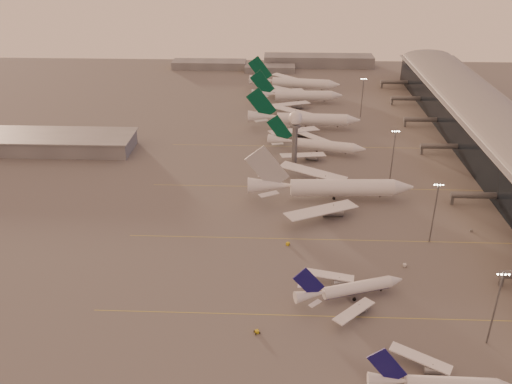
{
  "coord_description": "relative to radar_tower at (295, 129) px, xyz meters",
  "views": [
    {
      "loc": [
        -3.88,
        -122.7,
        109.54
      ],
      "look_at": [
        -11.74,
        73.75,
        10.4
      ],
      "focal_mm": 38.0,
      "sensor_mm": 36.0,
      "label": 1
    }
  ],
  "objects": [
    {
      "name": "gsv_truck_d",
      "position": [
        -17.2,
        -1.42,
        -19.68
      ],
      "size": [
        3.92,
        6.54,
        2.49
      ],
      "color": "silver",
      "rests_on": "ground"
    },
    {
      "name": "distant_horizon",
      "position": [
        -2.38,
        205.14,
        -17.06
      ],
      "size": [
        165.0,
        37.5,
        9.0
      ],
      "color": "slate",
      "rests_on": "ground"
    },
    {
      "name": "mast_c",
      "position": [
        45.0,
        -10.0,
        -7.21
      ],
      "size": [
        3.6,
        0.56,
        25.0
      ],
      "color": "#5A5C61",
      "rests_on": "ground"
    },
    {
      "name": "greentail_d",
      "position": [
        3.42,
        136.29,
        -16.73
      ],
      "size": [
        65.56,
        52.61,
        23.89
      ],
      "color": "white",
      "rests_on": "ground"
    },
    {
      "name": "narrowbody_mid",
      "position": [
        15.52,
        -100.8,
        -17.91
      ],
      "size": [
        37.07,
        29.09,
        15.01
      ],
      "color": "white",
      "rests_on": "ground"
    },
    {
      "name": "greentail_a",
      "position": [
        12.06,
        21.31,
        -17.59
      ],
      "size": [
        51.53,
        41.16,
        19.0
      ],
      "color": "white",
      "rests_on": "ground"
    },
    {
      "name": "gsv_truck_c",
      "position": [
        -3.57,
        -69.24,
        -19.72
      ],
      "size": [
        5.07,
        6.13,
        2.4
      ],
      "color": "gold",
      "rests_on": "ground"
    },
    {
      "name": "gsv_truck_b",
      "position": [
        37.63,
        -82.16,
        -19.75
      ],
      "size": [
        6.0,
        2.57,
        2.36
      ],
      "color": "silver",
      "rests_on": "ground"
    },
    {
      "name": "gsv_tug_hangar",
      "position": [
        28.4,
        29.93,
        -20.42
      ],
      "size": [
        4.17,
        3.67,
        1.02
      ],
      "color": "gold",
      "rests_on": "ground"
    },
    {
      "name": "gsv_tug_mid",
      "position": [
        -13.56,
        -118.55,
        -20.44
      ],
      "size": [
        3.37,
        4.05,
        1.0
      ],
      "color": "gold",
      "rests_on": "ground"
    },
    {
      "name": "hangar",
      "position": [
        -125.0,
        20.0,
        -16.63
      ],
      "size": [
        82.0,
        27.0,
        8.5
      ],
      "color": "slate",
      "rests_on": "ground"
    },
    {
      "name": "mast_a",
      "position": [
        53.0,
        -120.0,
        -7.21
      ],
      "size": [
        3.6,
        0.56,
        25.0
      ],
      "color": "#5A5C61",
      "rests_on": "ground"
    },
    {
      "name": "gsv_catering_b",
      "position": [
        68.46,
        -56.65,
        -19.05
      ],
      "size": [
        4.83,
        2.63,
        3.79
      ],
      "color": "slate",
      "rests_on": "ground"
    },
    {
      "name": "mast_d",
      "position": [
        43.0,
        80.0,
        -7.21
      ],
      "size": [
        3.6,
        0.56,
        25.0
      ],
      "color": "#5A5C61",
      "rests_on": "ground"
    },
    {
      "name": "greentail_c",
      "position": [
        4.51,
        107.21,
        -17.02
      ],
      "size": [
        61.31,
        49.51,
        22.27
      ],
      "color": "white",
      "rests_on": "ground"
    },
    {
      "name": "widebody_white",
      "position": [
        15.24,
        -32.13,
        -16.51
      ],
      "size": [
        72.82,
        58.27,
        25.6
      ],
      "color": "white",
      "rests_on": "ground"
    },
    {
      "name": "mast_b",
      "position": [
        50.0,
        -65.0,
        -7.21
      ],
      "size": [
        3.6,
        0.56,
        25.0
      ],
      "color": "#5A5C61",
      "rests_on": "ground"
    },
    {
      "name": "gsv_tug_far",
      "position": [
        9.01,
        -22.33,
        -20.51
      ],
      "size": [
        2.69,
        3.43,
        0.86
      ],
      "color": "silver",
      "rests_on": "ground"
    },
    {
      "name": "taxiway_markings",
      "position": [
        25.0,
        -64.0,
        -20.94
      ],
      "size": [
        180.0,
        185.25,
        0.02
      ],
      "color": "gold",
      "rests_on": "ground"
    },
    {
      "name": "radar_tower",
      "position": [
        0.0,
        0.0,
        0.0
      ],
      "size": [
        6.4,
        6.4,
        31.1
      ],
      "color": "#5A5C61",
      "rests_on": "ground"
    },
    {
      "name": "ground",
      "position": [
        -5.0,
        -120.0,
        -20.95
      ],
      "size": [
        700.0,
        700.0,
        0.0
      ],
      "primitive_type": "plane",
      "color": "#504D4E",
      "rests_on": "ground"
    },
    {
      "name": "greentail_b",
      "position": [
        7.17,
        58.39,
        -16.7
      ],
      "size": [
        66.27,
        53.46,
        24.06
      ],
      "color": "white",
      "rests_on": "ground"
    }
  ]
}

